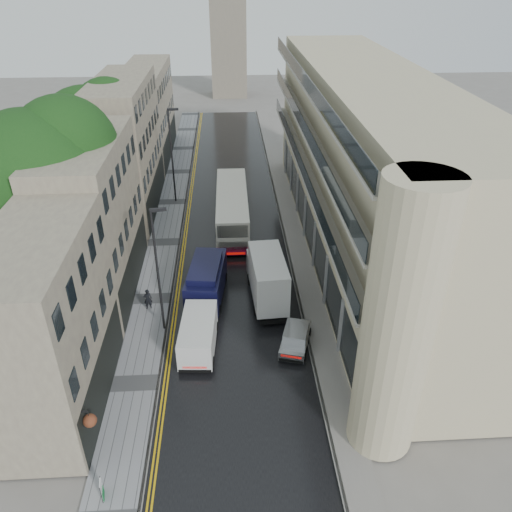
{
  "coord_description": "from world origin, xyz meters",
  "views": [
    {
      "loc": [
        -0.21,
        -10.24,
        20.89
      ],
      "look_at": [
        1.46,
        18.0,
        4.09
      ],
      "focal_mm": 35.0,
      "sensor_mm": 36.0,
      "label": 1
    }
  ],
  "objects_px": {
    "tree_near": "(40,209)",
    "white_van": "(180,353)",
    "estate_sign": "(102,490)",
    "white_lorry": "(255,292)",
    "tree_far": "(92,153)",
    "cream_bus": "(218,226)",
    "lamp_post_near": "(158,273)",
    "lamp_post_far": "(172,157)",
    "navy_van": "(187,295)",
    "silver_hatchback": "(281,349)",
    "pedestrian": "(148,299)"
  },
  "relations": [
    {
      "from": "cream_bus",
      "to": "lamp_post_near",
      "type": "height_order",
      "value": "lamp_post_near"
    },
    {
      "from": "white_lorry",
      "to": "white_van",
      "type": "bearing_deg",
      "value": -137.74
    },
    {
      "from": "tree_far",
      "to": "pedestrian",
      "type": "relative_size",
      "value": 7.95
    },
    {
      "from": "cream_bus",
      "to": "lamp_post_near",
      "type": "bearing_deg",
      "value": -106.7
    },
    {
      "from": "white_lorry",
      "to": "pedestrian",
      "type": "height_order",
      "value": "white_lorry"
    },
    {
      "from": "pedestrian",
      "to": "lamp_post_far",
      "type": "xyz_separation_m",
      "value": [
        0.44,
        17.99,
        3.79
      ]
    },
    {
      "from": "lamp_post_near",
      "to": "estate_sign",
      "type": "height_order",
      "value": "lamp_post_near"
    },
    {
      "from": "white_lorry",
      "to": "estate_sign",
      "type": "xyz_separation_m",
      "value": [
        -7.63,
        -13.15,
        -1.3
      ]
    },
    {
      "from": "white_van",
      "to": "tree_near",
      "type": "bearing_deg",
      "value": 143.04
    },
    {
      "from": "navy_van",
      "to": "pedestrian",
      "type": "distance_m",
      "value": 2.83
    },
    {
      "from": "tree_near",
      "to": "white_van",
      "type": "bearing_deg",
      "value": -40.58
    },
    {
      "from": "tree_near",
      "to": "white_lorry",
      "type": "height_order",
      "value": "tree_near"
    },
    {
      "from": "white_van",
      "to": "white_lorry",
      "type": "bearing_deg",
      "value": 49.38
    },
    {
      "from": "lamp_post_near",
      "to": "lamp_post_far",
      "type": "xyz_separation_m",
      "value": [
        -0.84,
        20.23,
        0.28
      ]
    },
    {
      "from": "tree_far",
      "to": "cream_bus",
      "type": "height_order",
      "value": "tree_far"
    },
    {
      "from": "pedestrian",
      "to": "estate_sign",
      "type": "height_order",
      "value": "pedestrian"
    },
    {
      "from": "cream_bus",
      "to": "white_van",
      "type": "xyz_separation_m",
      "value": [
        -2.16,
        -15.0,
        -0.55
      ]
    },
    {
      "from": "tree_far",
      "to": "white_van",
      "type": "distance_m",
      "value": 23.19
    },
    {
      "from": "tree_near",
      "to": "lamp_post_far",
      "type": "height_order",
      "value": "tree_near"
    },
    {
      "from": "tree_near",
      "to": "lamp_post_far",
      "type": "xyz_separation_m",
      "value": [
        6.96,
        16.02,
        -2.26
      ]
    },
    {
      "from": "cream_bus",
      "to": "white_lorry",
      "type": "distance_m",
      "value": 10.46
    },
    {
      "from": "silver_hatchback",
      "to": "estate_sign",
      "type": "distance_m",
      "value": 12.53
    },
    {
      "from": "silver_hatchback",
      "to": "white_van",
      "type": "height_order",
      "value": "white_van"
    },
    {
      "from": "tree_near",
      "to": "white_lorry",
      "type": "distance_m",
      "value": 15.04
    },
    {
      "from": "tree_near",
      "to": "white_van",
      "type": "relative_size",
      "value": 2.95
    },
    {
      "from": "tree_far",
      "to": "tree_near",
      "type": "bearing_deg",
      "value": -91.32
    },
    {
      "from": "white_van",
      "to": "lamp_post_near",
      "type": "xyz_separation_m",
      "value": [
        -1.33,
        3.61,
        3.32
      ]
    },
    {
      "from": "navy_van",
      "to": "white_van",
      "type": "bearing_deg",
      "value": -84.66
    },
    {
      "from": "cream_bus",
      "to": "lamp_post_near",
      "type": "xyz_separation_m",
      "value": [
        -3.48,
        -11.39,
        2.77
      ]
    },
    {
      "from": "pedestrian",
      "to": "lamp_post_near",
      "type": "height_order",
      "value": "lamp_post_near"
    },
    {
      "from": "navy_van",
      "to": "lamp_post_far",
      "type": "distance_m",
      "value": 18.92
    },
    {
      "from": "tree_near",
      "to": "white_van",
      "type": "distance_m",
      "value": 13.37
    },
    {
      "from": "tree_far",
      "to": "white_van",
      "type": "relative_size",
      "value": 2.64
    },
    {
      "from": "silver_hatchback",
      "to": "pedestrian",
      "type": "bearing_deg",
      "value": 164.29
    },
    {
      "from": "tree_near",
      "to": "silver_hatchback",
      "type": "xyz_separation_m",
      "value": [
        15.15,
        -7.32,
        -6.27
      ]
    },
    {
      "from": "estate_sign",
      "to": "white_lorry",
      "type": "bearing_deg",
      "value": 49.35
    },
    {
      "from": "tree_far",
      "to": "navy_van",
      "type": "distance_m",
      "value": 18.5
    },
    {
      "from": "estate_sign",
      "to": "lamp_post_far",
      "type": "bearing_deg",
      "value": 78.18
    },
    {
      "from": "cream_bus",
      "to": "lamp_post_far",
      "type": "distance_m",
      "value": 10.3
    },
    {
      "from": "silver_hatchback",
      "to": "estate_sign",
      "type": "bearing_deg",
      "value": -119.39
    },
    {
      "from": "navy_van",
      "to": "lamp_post_near",
      "type": "distance_m",
      "value": 3.68
    },
    {
      "from": "tree_near",
      "to": "navy_van",
      "type": "xyz_separation_m",
      "value": [
        9.25,
        -2.49,
        -5.46
      ]
    },
    {
      "from": "white_lorry",
      "to": "white_van",
      "type": "relative_size",
      "value": 1.53
    },
    {
      "from": "tree_far",
      "to": "estate_sign",
      "type": "bearing_deg",
      "value": -78.48
    },
    {
      "from": "silver_hatchback",
      "to": "tree_far",
      "type": "bearing_deg",
      "value": 142.19
    },
    {
      "from": "tree_far",
      "to": "cream_bus",
      "type": "distance_m",
      "value": 13.25
    },
    {
      "from": "tree_near",
      "to": "silver_hatchback",
      "type": "relative_size",
      "value": 3.95
    },
    {
      "from": "navy_van",
      "to": "silver_hatchback",
      "type": "bearing_deg",
      "value": -32.67
    },
    {
      "from": "pedestrian",
      "to": "estate_sign",
      "type": "relative_size",
      "value": 1.6
    },
    {
      "from": "navy_van",
      "to": "tree_near",
      "type": "bearing_deg",
      "value": 171.51
    }
  ]
}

